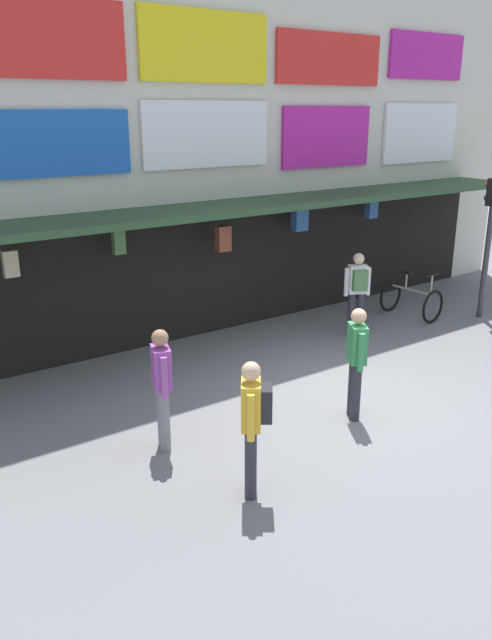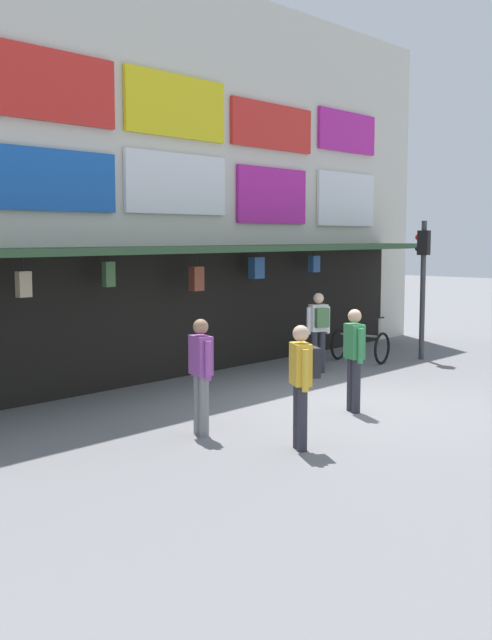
# 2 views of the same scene
# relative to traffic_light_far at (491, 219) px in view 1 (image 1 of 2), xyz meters

# --- Properties ---
(ground_plane) EXTENTS (80.00, 80.00, 0.00)m
(ground_plane) POSITION_rel_traffic_light_far_xyz_m (-5.36, -1.44, -2.14)
(ground_plane) COLOR slate
(shopfront) EXTENTS (18.00, 2.60, 8.00)m
(shopfront) POSITION_rel_traffic_light_far_xyz_m (-5.36, 3.12, 1.82)
(shopfront) COLOR beige
(shopfront) RESTS_ON ground
(traffic_light_far) EXTENTS (0.33, 0.35, 3.20)m
(traffic_light_far) POSITION_rel_traffic_light_far_xyz_m (0.00, 0.00, 0.00)
(traffic_light_far) COLOR #38383D
(traffic_light_far) RESTS_ON ground
(bicycle_parked) EXTENTS (0.82, 1.22, 1.05)m
(bicycle_parked) POSITION_rel_traffic_light_far_xyz_m (-1.27, 0.84, -1.75)
(bicycle_parked) COLOR black
(bicycle_parked) RESTS_ON ground
(pedestrian_in_yellow) EXTENTS (0.48, 0.46, 1.68)m
(pedestrian_in_yellow) POSITION_rel_traffic_light_far_xyz_m (-3.09, 0.68, -1.16)
(pedestrian_in_yellow) COLOR #2D2D38
(pedestrian_in_yellow) RESTS_ON ground
(pedestrian_in_red) EXTENTS (0.32, 0.51, 1.68)m
(pedestrian_in_red) POSITION_rel_traffic_light_far_xyz_m (-8.32, -1.06, -1.19)
(pedestrian_in_red) COLOR gray
(pedestrian_in_red) RESTS_ON ground
(pedestrian_in_green) EXTENTS (0.37, 0.47, 1.68)m
(pedestrian_in_green) POSITION_rel_traffic_light_far_xyz_m (-5.61, -1.87, -1.19)
(pedestrian_in_green) COLOR #2D2D38
(pedestrian_in_green) RESTS_ON ground
(pedestrian_in_white) EXTENTS (0.47, 0.48, 1.68)m
(pedestrian_in_white) POSITION_rel_traffic_light_far_xyz_m (-7.97, -2.61, -1.16)
(pedestrian_in_white) COLOR #2D2D38
(pedestrian_in_white) RESTS_ON ground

